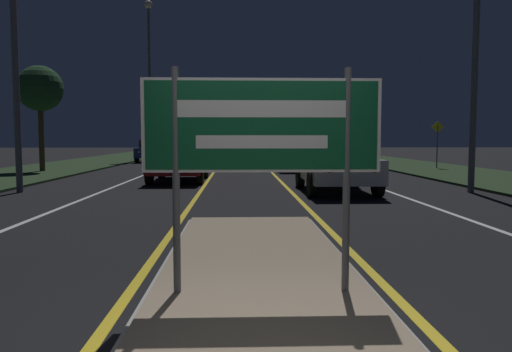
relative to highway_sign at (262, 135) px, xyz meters
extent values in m
cube|color=#999993|center=(0.00, 0.00, -1.57)|extent=(2.27, 9.09, 0.05)
cube|color=gray|center=(0.00, 0.00, -1.55)|extent=(2.15, 8.97, 0.10)
cube|color=#23381E|center=(-9.50, 18.51, -1.56)|extent=(5.00, 100.00, 0.08)
cube|color=#23381E|center=(9.50, 18.51, -1.56)|extent=(5.00, 100.00, 0.08)
cube|color=gold|center=(-1.33, 23.51, -1.59)|extent=(0.12, 70.00, 0.01)
cube|color=gold|center=(1.33, 23.51, -1.59)|extent=(0.12, 70.00, 0.01)
cube|color=silver|center=(-4.20, 23.51, -1.59)|extent=(0.12, 70.00, 0.01)
cube|color=silver|center=(4.20, 23.51, -1.59)|extent=(0.12, 70.00, 0.01)
cube|color=silver|center=(-7.20, 23.51, -1.59)|extent=(0.10, 70.00, 0.01)
cube|color=silver|center=(7.20, 23.51, -1.59)|extent=(0.10, 70.00, 0.01)
cylinder|color=#56565B|center=(-0.81, 0.00, -0.44)|extent=(0.07, 0.07, 2.12)
cylinder|color=#56565B|center=(0.81, 0.00, -0.44)|extent=(0.07, 0.07, 2.12)
cube|color=#0F512D|center=(0.00, 0.00, 0.09)|extent=(2.24, 0.04, 0.88)
cube|color=white|center=(0.00, -0.02, 0.09)|extent=(2.24, 0.00, 0.88)
cube|color=#0F512D|center=(0.00, -0.02, 0.09)|extent=(2.17, 0.01, 0.82)
cube|color=white|center=(0.00, -0.02, 0.24)|extent=(1.57, 0.01, 0.16)
cube|color=white|center=(0.00, -0.02, -0.07)|extent=(1.23, 0.01, 0.12)
cylinder|color=#56565B|center=(-6.52, 9.87, 3.17)|extent=(0.18, 0.18, 9.53)
cylinder|color=#56565B|center=(-6.29, 30.34, 3.65)|extent=(0.18, 0.18, 10.48)
sphere|color=beige|center=(-6.29, 30.34, 9.06)|extent=(0.57, 0.57, 0.57)
cylinder|color=#56565B|center=(6.49, 9.38, 2.89)|extent=(0.18, 0.18, 8.97)
cube|color=silver|center=(2.62, 9.68, -0.91)|extent=(1.83, 4.18, 0.65)
cube|color=black|center=(2.62, 9.43, -0.34)|extent=(1.61, 2.17, 0.49)
sphere|color=red|center=(2.05, 7.61, -0.83)|extent=(0.14, 0.14, 0.14)
sphere|color=red|center=(3.19, 7.61, -0.83)|extent=(0.14, 0.14, 0.14)
cylinder|color=black|center=(1.75, 10.98, -1.24)|extent=(0.22, 0.71, 0.71)
cylinder|color=black|center=(3.50, 10.98, -1.24)|extent=(0.22, 0.71, 0.71)
cylinder|color=black|center=(1.75, 8.38, -1.24)|extent=(0.22, 0.71, 0.71)
cylinder|color=black|center=(3.50, 8.38, -1.24)|extent=(0.22, 0.71, 0.71)
cube|color=black|center=(2.62, 19.69, -0.94)|extent=(1.84, 4.70, 0.61)
cube|color=black|center=(2.62, 19.40, -0.40)|extent=(1.62, 2.45, 0.48)
sphere|color=red|center=(2.04, 17.35, -0.87)|extent=(0.14, 0.14, 0.14)
sphere|color=red|center=(3.19, 17.35, -0.87)|extent=(0.14, 0.14, 0.14)
cylinder|color=black|center=(1.73, 21.14, -1.25)|extent=(0.22, 0.70, 0.70)
cylinder|color=black|center=(3.50, 21.14, -1.25)|extent=(0.22, 0.70, 0.70)
cylinder|color=black|center=(1.73, 18.23, -1.25)|extent=(0.22, 0.70, 0.70)
cylinder|color=black|center=(3.50, 18.23, -1.25)|extent=(0.22, 0.70, 0.70)
cube|color=maroon|center=(-2.35, 13.50, -0.91)|extent=(1.79, 4.41, 0.67)
cube|color=black|center=(-2.35, 13.77, -0.32)|extent=(1.57, 2.29, 0.52)
sphere|color=white|center=(-2.90, 11.32, -0.83)|extent=(0.14, 0.14, 0.14)
sphere|color=white|center=(-1.80, 11.32, -0.83)|extent=(0.14, 0.14, 0.14)
cylinder|color=black|center=(-3.20, 12.14, -1.25)|extent=(0.22, 0.69, 0.69)
cylinder|color=black|center=(-1.50, 12.14, -1.25)|extent=(0.22, 0.69, 0.69)
cylinder|color=black|center=(-3.20, 14.87, -1.25)|extent=(0.22, 0.69, 0.69)
cylinder|color=black|center=(-1.50, 14.87, -1.25)|extent=(0.22, 0.69, 0.69)
cube|color=navy|center=(-5.78, 28.43, -0.97)|extent=(1.79, 4.11, 0.63)
cube|color=black|center=(-5.78, 28.67, -0.40)|extent=(1.57, 2.13, 0.50)
sphere|color=white|center=(-6.33, 26.40, -0.89)|extent=(0.14, 0.14, 0.14)
sphere|color=white|center=(-5.22, 26.40, -0.89)|extent=(0.14, 0.14, 0.14)
cylinder|color=black|center=(-6.63, 27.16, -1.29)|extent=(0.22, 0.62, 0.62)
cylinder|color=black|center=(-4.92, 27.16, -1.29)|extent=(0.22, 0.62, 0.62)
cylinder|color=black|center=(-6.63, 29.70, -1.29)|extent=(0.22, 0.62, 0.62)
cylinder|color=black|center=(-4.92, 29.70, -1.29)|extent=(0.22, 0.62, 0.62)
cylinder|color=#56565B|center=(9.72, 19.85, -0.47)|extent=(0.06, 0.06, 2.09)
cube|color=yellow|center=(9.72, 19.85, 0.52)|extent=(0.60, 0.02, 0.60)
cylinder|color=#4C3823|center=(-9.09, 18.25, 0.11)|extent=(0.24, 0.24, 3.25)
sphere|color=#1E4223|center=(-9.09, 18.25, 2.19)|extent=(2.03, 2.03, 2.03)
camera|label=1|loc=(-0.23, -4.68, -0.03)|focal=35.00mm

